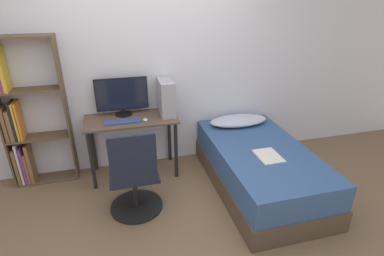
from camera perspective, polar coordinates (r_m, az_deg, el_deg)
The scene contains 12 objects.
ground_plane at distance 3.04m, azimuth -2.43°, elevation -19.62°, with size 14.00×14.00×0.00m, color brown.
wall_back at distance 3.75m, azimuth -7.82°, elevation 10.94°, with size 8.00×0.05×2.50m.
desk at distance 3.65m, azimuth -11.37°, elevation -0.06°, with size 1.08×0.52×0.76m.
bookshelf at distance 3.86m, azimuth -29.66°, elevation 1.37°, with size 0.70×0.24×1.72m.
office_chair at distance 3.12m, azimuth -10.86°, elevation -10.07°, with size 0.55×0.55×0.96m.
bed at distance 3.59m, azimuth 12.66°, elevation -7.33°, with size 1.01×1.85×0.52m.
pillow at distance 3.98m, azimuth 8.84°, elevation 1.42°, with size 0.77×0.36×0.11m.
magazine at distance 3.30m, azimuth 14.36°, elevation -5.17°, with size 0.24×0.32×0.01m.
monitor at distance 3.66m, azimuth -13.21°, elevation 6.01°, with size 0.61×0.21×0.46m.
keyboard at distance 3.50m, azimuth -13.11°, elevation 1.14°, with size 0.42×0.13×0.02m.
pc_tower at distance 3.62m, azimuth -4.97°, elevation 5.88°, with size 0.17×0.39×0.42m.
mouse at distance 3.51m, azimuth -8.90°, elevation 1.59°, with size 0.06×0.09×0.02m.
Camera 1 is at (-0.44, -2.14, 2.12)m, focal length 28.00 mm.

